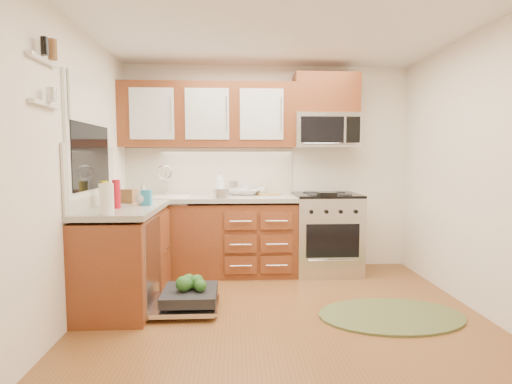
{
  "coord_description": "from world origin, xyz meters",
  "views": [
    {
      "loc": [
        -0.4,
        -3.24,
        1.38
      ],
      "look_at": [
        -0.19,
        0.85,
        1.02
      ],
      "focal_mm": 28.0,
      "sensor_mm": 36.0,
      "label": 1
    }
  ],
  "objects": [
    {
      "name": "soap_bottle_b",
      "position": [
        -1.62,
        1.05,
        1.01
      ],
      "size": [
        0.08,
        0.08,
        0.17
      ],
      "primitive_type": "imported",
      "rotation": [
        0.0,
        0.0,
        -0.04
      ],
      "color": "#999999",
      "rests_on": "countertop_left"
    },
    {
      "name": "countertop_left",
      "position": [
        -1.44,
        0.53,
        0.9
      ],
      "size": [
        0.64,
        1.27,
        0.05
      ],
      "primitive_type": "cube",
      "color": "#ADAA9E",
      "rests_on": "base_cabinet_left"
    },
    {
      "name": "skillet",
      "position": [
        0.62,
        1.18,
        0.97
      ],
      "size": [
        0.3,
        0.3,
        0.04
      ],
      "primitive_type": "cylinder",
      "rotation": [
        0.0,
        0.0,
        0.41
      ],
      "color": "black",
      "rests_on": "range"
    },
    {
      "name": "window",
      "position": [
        -1.74,
        0.5,
        1.55
      ],
      "size": [
        0.03,
        1.05,
        1.05
      ],
      "primitive_type": null,
      "color": "white",
      "rests_on": "ground"
    },
    {
      "name": "range",
      "position": [
        0.68,
        1.43,
        0.47
      ],
      "size": [
        0.76,
        0.64,
        0.95
      ],
      "primitive_type": null,
      "color": "silver",
      "rests_on": "ground"
    },
    {
      "name": "backsplash_left",
      "position": [
        -1.74,
        0.52,
        1.21
      ],
      "size": [
        0.02,
        1.25,
        0.57
      ],
      "primitive_type": "cube",
      "color": "silver",
      "rests_on": "ground"
    },
    {
      "name": "blue_carton",
      "position": [
        -1.25,
        0.58,
        1.0
      ],
      "size": [
        0.1,
        0.07,
        0.15
      ],
      "primitive_type": "cube",
      "rotation": [
        0.0,
        0.0,
        -0.22
      ],
      "color": "#288DBB",
      "rests_on": "countertop_left"
    },
    {
      "name": "soap_bottle_a",
      "position": [
        -0.59,
        1.3,
        1.08
      ],
      "size": [
        0.12,
        0.12,
        0.3
      ],
      "primitive_type": "imported",
      "rotation": [
        0.0,
        0.0,
        0.06
      ],
      "color": "#999999",
      "rests_on": "countertop_back"
    },
    {
      "name": "cup",
      "position": [
        -0.08,
        1.65,
        0.97
      ],
      "size": [
        0.13,
        0.13,
        0.09
      ],
      "primitive_type": "imported",
      "rotation": [
        0.0,
        0.0,
        -0.18
      ],
      "color": "#999999",
      "rests_on": "countertop_back"
    },
    {
      "name": "shelf_upper",
      "position": [
        -1.72,
        -0.35,
        2.05
      ],
      "size": [
        0.04,
        0.4,
        0.03
      ],
      "primitive_type": "cube",
      "color": "white",
      "rests_on": "ground"
    },
    {
      "name": "backsplash_back",
      "position": [
        -0.73,
        1.74,
        1.21
      ],
      "size": [
        2.05,
        0.02,
        0.57
      ],
      "primitive_type": "cube",
      "color": "silver",
      "rests_on": "ground"
    },
    {
      "name": "wall_back",
      "position": [
        0.0,
        1.75,
        1.25
      ],
      "size": [
        3.5,
        0.04,
        2.5
      ],
      "primitive_type": "cube",
      "color": "white",
      "rests_on": "ground"
    },
    {
      "name": "base_cabinet_left",
      "position": [
        -1.45,
        0.52,
        0.42
      ],
      "size": [
        0.6,
        1.25,
        0.85
      ],
      "primitive_type": "cube",
      "color": "#5B2914",
      "rests_on": "ground"
    },
    {
      "name": "cutting_board",
      "position": [
        -0.0,
        1.55,
        0.93
      ],
      "size": [
        0.31,
        0.24,
        0.02
      ],
      "primitive_type": "cube",
      "rotation": [
        0.0,
        0.0,
        0.27
      ],
      "color": "#A97C4D",
      "rests_on": "countertop_back"
    },
    {
      "name": "wooden_box",
      "position": [
        -1.47,
        0.8,
        0.99
      ],
      "size": [
        0.16,
        0.14,
        0.14
      ],
      "primitive_type": "cube",
      "rotation": [
        0.0,
        0.0,
        -0.38
      ],
      "color": "brown",
      "rests_on": "countertop_left"
    },
    {
      "name": "countertop_back",
      "position": [
        -0.72,
        1.44,
        0.9
      ],
      "size": [
        2.07,
        0.64,
        0.05
      ],
      "primitive_type": "cube",
      "color": "#ADAA9E",
      "rests_on": "base_cabinet_back"
    },
    {
      "name": "canister",
      "position": [
        -0.43,
        1.63,
        1.01
      ],
      "size": [
        0.12,
        0.12,
        0.17
      ],
      "primitive_type": "cylinder",
      "rotation": [
        0.0,
        0.0,
        -0.17
      ],
      "color": "silver",
      "rests_on": "countertop_back"
    },
    {
      "name": "upper_cabinets",
      "position": [
        -0.73,
        1.57,
        1.88
      ],
      "size": [
        2.05,
        0.35,
        0.75
      ],
      "primitive_type": null,
      "color": "#5B2914",
      "rests_on": "ground"
    },
    {
      "name": "wall_left",
      "position": [
        -1.75,
        0.0,
        1.25
      ],
      "size": [
        0.04,
        3.5,
        2.5
      ],
      "primitive_type": "cube",
      "color": "white",
      "rests_on": "ground"
    },
    {
      "name": "ceiling",
      "position": [
        0.0,
        0.0,
        2.5
      ],
      "size": [
        3.5,
        3.5,
        0.0
      ],
      "primitive_type": "plane",
      "rotation": [
        3.14,
        0.0,
        0.0
      ],
      "color": "white",
      "rests_on": "ground"
    },
    {
      "name": "shelf_lower",
      "position": [
        -1.72,
        -0.35,
        1.75
      ],
      "size": [
        0.04,
        0.4,
        0.03
      ],
      "primitive_type": "cube",
      "color": "white",
      "rests_on": "ground"
    },
    {
      "name": "soap_bottle_c",
      "position": [
        -1.29,
        0.63,
        1.02
      ],
      "size": [
        0.16,
        0.16,
        0.19
      ],
      "primitive_type": "imported",
      "rotation": [
        0.0,
        0.0,
        0.11
      ],
      "color": "#999999",
      "rests_on": "countertop_left"
    },
    {
      "name": "bowl_b",
      "position": [
        -0.37,
        1.6,
        0.97
      ],
      "size": [
        0.37,
        0.37,
        0.09
      ],
      "primitive_type": "imported",
      "rotation": [
        0.0,
        0.0,
        0.3
      ],
      "color": "#999999",
      "rests_on": "countertop_back"
    },
    {
      "name": "wall_right",
      "position": [
        1.75,
        0.0,
        1.25
      ],
      "size": [
        0.04,
        3.5,
        2.5
      ],
      "primitive_type": "cube",
      "color": "white",
      "rests_on": "ground"
    },
    {
      "name": "paper_towel_roll",
      "position": [
        -1.43,
        -0.02,
        1.05
      ],
      "size": [
        0.13,
        0.13,
        0.25
      ],
      "primitive_type": "cylinder",
      "rotation": [
        0.0,
        0.0,
        -0.16
      ],
      "color": "white",
      "rests_on": "countertop_left"
    },
    {
      "name": "dishwasher",
      "position": [
        -0.86,
        0.3,
        0.1
      ],
      "size": [
        0.7,
        0.6,
        0.2
      ],
      "primitive_type": null,
      "color": "silver",
      "rests_on": "ground"
    },
    {
      "name": "microwave",
      "position": [
        0.68,
        1.55,
        1.7
      ],
      "size": [
        0.76,
        0.38,
        0.4
      ],
      "primitive_type": null,
      "color": "silver",
      "rests_on": "ground"
    },
    {
      "name": "red_bottle",
      "position": [
        -1.47,
        0.37,
        1.05
      ],
      "size": [
        0.08,
        0.08,
        0.26
      ],
      "primitive_type": "cylinder",
      "rotation": [
        0.0,
        0.0,
        0.13
      ],
      "color": "red",
      "rests_on": "countertop_left"
    },
    {
      "name": "sink",
      "position": [
        -1.25,
        1.42,
        0.8
      ],
      "size": [
        0.62,
        0.5,
        0.26
      ],
      "primitive_type": null,
      "color": "white",
      "rests_on": "ground"
    },
    {
      "name": "stock_pot",
      "position": [
        -0.57,
        1.22,
        0.98
      ],
      "size": [
        0.2,
        0.2,
        0.11
      ],
      "primitive_type": "cylinder",
      "rotation": [
        0.0,
        0.0,
        0.15
      ],
      "color": "silver",
      "rests_on": "countertop_back"
    },
    {
      "name": "floor",
      "position": [
        0.0,
        0.0,
        0.0
      ],
      "size": [
        3.5,
        3.5,
        0.0
      ],
      "primitive_type": "plane",
      "color": "brown",
      "rests_on": "ground"
    },
    {
      "name": "base_cabinet_back",
      "position": [
        -0.73,
        1.45,
        0.42
      ],
      "size": [
        2.05,
        0.6,
        0.85
      ],
      "primitive_type": "cube",
      "color": "#5B2914",
      "rests_on": "ground"
    },
    {
      "name": "rug",
      "position": [
        0.94,
        0.06,
        0.01
      ],
      "size": [
        1.28,
        0.84,
        0.02
      ],
      "primitive_type": null,
      "rotation": [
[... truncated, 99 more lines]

